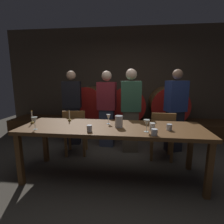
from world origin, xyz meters
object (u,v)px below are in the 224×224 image
at_px(guest_center_left, 107,109).
at_px(guest_far_right, 175,111).
at_px(cup_far_right, 169,127).
at_px(cup_far_left, 89,128).
at_px(chair_left, 75,130).
at_px(chair_right, 162,134).
at_px(pitcher, 119,121).
at_px(cup_center_left, 152,126).
at_px(candle_left, 32,120).
at_px(guest_center_right, 131,110).
at_px(wine_glass_right, 147,123).
at_px(dining_table, 112,131).
at_px(wine_barrel_center, 127,104).
at_px(wine_glass_left, 35,121).
at_px(cup_center_right, 154,132).
at_px(candle_right, 70,118).
at_px(wine_glass_center, 108,117).
at_px(wine_barrel_right, 167,104).
at_px(guest_far_left, 72,108).

height_order(guest_center_left, guest_far_right, guest_far_right).
bearing_deg(cup_far_right, cup_far_left, -169.79).
distance_m(chair_left, chair_right, 1.60).
xyz_separation_m(pitcher, cup_center_left, (0.45, -0.08, -0.04)).
distance_m(candle_left, pitcher, 1.33).
distance_m(guest_center_left, cup_far_left, 1.49).
height_order(chair_right, cup_center_left, chair_right).
bearing_deg(guest_center_right, cup_center_left, 100.35).
bearing_deg(candle_left, chair_right, 17.52).
bearing_deg(wine_glass_right, dining_table, 156.67).
bearing_deg(wine_barrel_center, cup_far_left, -99.62).
bearing_deg(wine_glass_right, wine_barrel_center, 97.65).
relative_size(guest_center_right, wine_glass_left, 9.52).
relative_size(guest_far_right, cup_center_right, 20.56).
bearing_deg(cup_far_left, guest_center_right, 67.85).
bearing_deg(candle_left, chair_left, 55.74).
distance_m(guest_center_left, candle_right, 1.07).
relative_size(wine_glass_center, cup_far_right, 1.81).
bearing_deg(guest_center_right, wine_barrel_right, -133.21).
bearing_deg(cup_center_left, wine_barrel_right, 74.81).
xyz_separation_m(wine_glass_left, cup_center_left, (1.56, 0.17, -0.08)).
distance_m(guest_center_left, cup_center_right, 1.75).
height_order(wine_barrel_center, guest_center_right, guest_center_right).
bearing_deg(wine_glass_center, cup_center_left, -21.07).
height_order(chair_left, candle_left, candle_left).
bearing_deg(guest_far_left, cup_far_right, 134.84).
relative_size(candle_right, cup_far_left, 2.24).
height_order(guest_center_right, cup_center_left, guest_center_right).
bearing_deg(guest_far_right, dining_table, 23.54).
bearing_deg(chair_right, candle_right, 19.65).
height_order(candle_left, wine_glass_right, candle_left).
distance_m(guest_center_left, guest_center_right, 0.56).
xyz_separation_m(dining_table, cup_far_left, (-0.26, -0.28, 0.11)).
xyz_separation_m(wine_barrel_right, cup_center_right, (-0.61, -2.50, 0.02)).
relative_size(guest_far_left, cup_far_right, 20.04).
height_order(guest_far_left, cup_center_left, guest_far_left).
relative_size(wine_barrel_right, cup_center_right, 11.69).
bearing_deg(wine_glass_left, candle_right, 60.90).
xyz_separation_m(wine_barrel_right, guest_far_left, (-2.19, -0.91, 0.02)).
distance_m(wine_barrel_right, chair_left, 2.47).
bearing_deg(wine_barrel_right, candle_right, -134.59).
distance_m(wine_barrel_center, candle_right, 2.10).
bearing_deg(pitcher, guest_center_left, 105.99).
bearing_deg(chair_left, guest_center_right, -171.54).
height_order(wine_barrel_center, wine_glass_left, wine_barrel_center).
bearing_deg(wine_barrel_right, cup_far_left, -120.41).
xyz_separation_m(chair_left, wine_glass_left, (-0.23, -0.95, 0.41)).
distance_m(dining_table, cup_far_left, 0.39).
bearing_deg(chair_left, cup_center_left, 141.65).
relative_size(dining_table, chair_right, 2.95).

